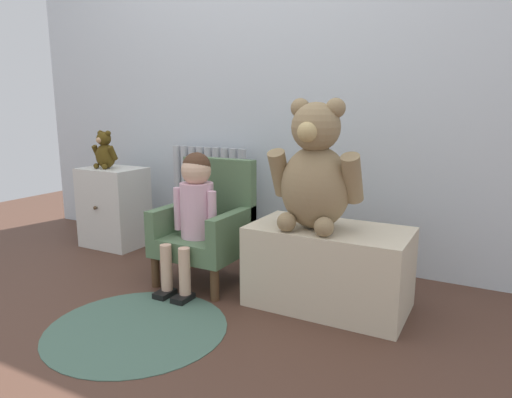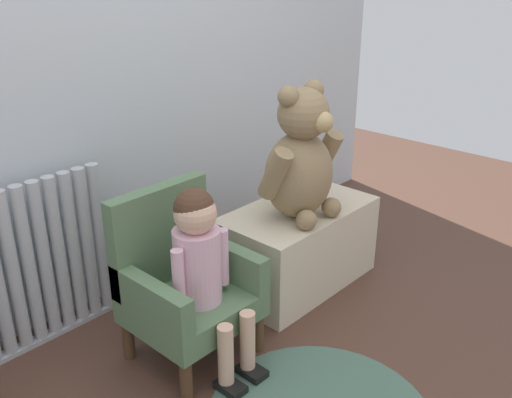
{
  "view_description": "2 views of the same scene",
  "coord_description": "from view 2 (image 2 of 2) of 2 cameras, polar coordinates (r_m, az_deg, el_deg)",
  "views": [
    {
      "loc": [
        1.26,
        -1.36,
        0.92
      ],
      "look_at": [
        0.23,
        0.54,
        0.48
      ],
      "focal_mm": 32.0,
      "sensor_mm": 36.0,
      "label": 1
    },
    {
      "loc": [
        -1.24,
        -0.87,
        1.41
      ],
      "look_at": [
        0.28,
        0.54,
        0.53
      ],
      "focal_mm": 40.0,
      "sensor_mm": 36.0,
      "label": 2
    }
  ],
  "objects": [
    {
      "name": "radiator",
      "position": [
        2.34,
        -20.37,
        -5.96
      ],
      "size": [
        0.56,
        0.05,
        0.66
      ],
      "color": "#AFB2B9",
      "rests_on": "ground_plane"
    },
    {
      "name": "large_teddy_bear",
      "position": [
        2.38,
        4.5,
        3.89
      ],
      "size": [
        0.42,
        0.29,
        0.58
      ],
      "color": "#8D7551",
      "rests_on": "low_bench"
    },
    {
      "name": "low_bench",
      "position": [
        2.63,
        4.19,
        -4.7
      ],
      "size": [
        0.72,
        0.4,
        0.38
      ],
      "primitive_type": "cube",
      "color": "beige",
      "rests_on": "ground_plane"
    },
    {
      "name": "child_armchair",
      "position": [
        2.16,
        -7.32,
        -8.23
      ],
      "size": [
        0.43,
        0.39,
        0.64
      ],
      "color": "#52704D",
      "rests_on": "ground_plane"
    },
    {
      "name": "child_figure",
      "position": [
        2.01,
        -5.49,
        -5.73
      ],
      "size": [
        0.25,
        0.35,
        0.69
      ],
      "color": "#DBAABF",
      "rests_on": "ground_plane"
    },
    {
      "name": "back_wall",
      "position": [
        2.38,
        -16.56,
        17.11
      ],
      "size": [
        3.8,
        0.05,
        2.4
      ],
      "primitive_type": "cube",
      "color": "silver",
      "rests_on": "ground_plane"
    }
  ]
}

